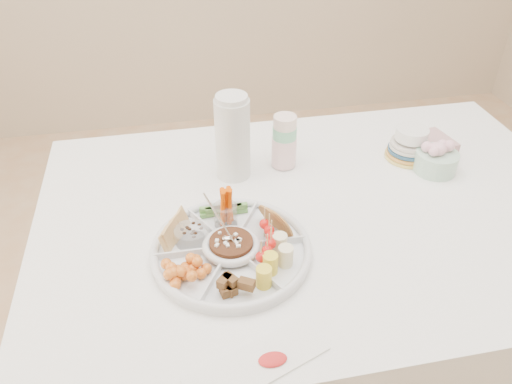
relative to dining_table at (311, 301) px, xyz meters
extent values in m
plane|color=tan|center=(0.00, 0.00, -0.38)|extent=(4.00, 4.00, 0.00)
cube|color=white|center=(0.00, 0.00, 0.00)|extent=(1.52, 1.02, 0.76)
cylinder|color=silver|center=(-0.27, -0.14, 0.40)|extent=(0.39, 0.39, 0.04)
cylinder|color=#4A1C11|center=(-0.27, -0.14, 0.41)|extent=(0.11, 0.11, 0.04)
cylinder|color=silver|center=(-0.05, 0.22, 0.48)|extent=(0.09, 0.09, 0.20)
cylinder|color=silver|center=(-0.21, 0.20, 0.51)|extent=(0.13, 0.13, 0.26)
cylinder|color=#84BFA3|center=(0.39, 0.11, 0.43)|extent=(0.13, 0.13, 0.09)
cube|color=#BE8D90|center=(0.41, 0.20, 0.40)|extent=(0.16, 0.15, 0.05)
cylinder|color=#FBCF58|center=(0.34, 0.19, 0.42)|extent=(0.17, 0.17, 0.09)
cube|color=silver|center=(-0.27, -0.45, 0.38)|extent=(0.30, 0.19, 0.01)
camera|label=1|loc=(-0.38, -1.01, 1.21)|focal=35.00mm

